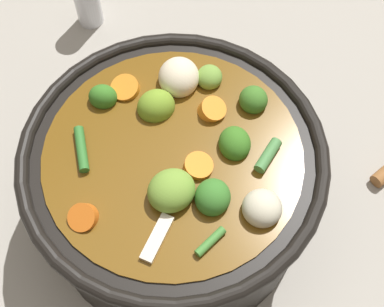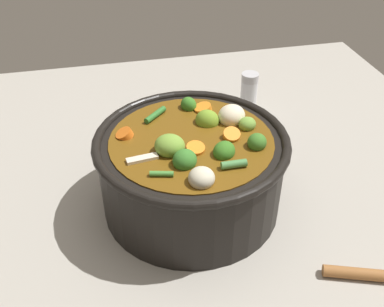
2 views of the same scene
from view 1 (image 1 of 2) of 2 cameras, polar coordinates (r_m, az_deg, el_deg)
ground_plane at (r=0.60m, az=-1.70°, el=-5.87°), size 1.10×1.10×0.00m
cooking_pot at (r=0.53m, az=-1.86°, el=-2.92°), size 0.29×0.29×0.15m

